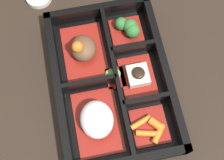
{
  "coord_description": "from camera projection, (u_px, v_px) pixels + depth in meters",
  "views": [
    {
      "loc": [
        -0.21,
        0.04,
        0.6
      ],
      "look_at": [
        0.0,
        0.0,
        0.03
      ],
      "focal_mm": 50.0,
      "sensor_mm": 36.0,
      "label": 1
    }
  ],
  "objects": [
    {
      "name": "bowl_greens",
      "position": [
        128.0,
        29.0,
        0.65
      ],
      "size": [
        0.07,
        0.07,
        0.04
      ],
      "color": "maroon",
      "rests_on": "bento_base"
    },
    {
      "name": "bowl_carrots",
      "position": [
        150.0,
        127.0,
        0.59
      ],
      "size": [
        0.07,
        0.07,
        0.02
      ],
      "color": "maroon",
      "rests_on": "bento_base"
    },
    {
      "name": "bowl_tofu",
      "position": [
        138.0,
        75.0,
        0.62
      ],
      "size": [
        0.09,
        0.07,
        0.03
      ],
      "color": "maroon",
      "rests_on": "bento_base"
    },
    {
      "name": "ground_plane",
      "position": [
        112.0,
        84.0,
        0.63
      ],
      "size": [
        3.0,
        3.0,
        0.0
      ],
      "primitive_type": "plane",
      "color": "black"
    },
    {
      "name": "bowl_pickles",
      "position": [
        115.0,
        77.0,
        0.62
      ],
      "size": [
        0.04,
        0.04,
        0.01
      ],
      "color": "maroon",
      "rests_on": "bento_base"
    },
    {
      "name": "bento_rim",
      "position": [
        113.0,
        80.0,
        0.61
      ],
      "size": [
        0.33,
        0.22,
        0.05
      ],
      "color": "black",
      "rests_on": "ground_plane"
    },
    {
      "name": "bowl_rice",
      "position": [
        97.0,
        120.0,
        0.58
      ],
      "size": [
        0.13,
        0.08,
        0.05
      ],
      "color": "maroon",
      "rests_on": "bento_base"
    },
    {
      "name": "bowl_stew",
      "position": [
        83.0,
        50.0,
        0.63
      ],
      "size": [
        0.13,
        0.08,
        0.06
      ],
      "color": "maroon",
      "rests_on": "bento_base"
    },
    {
      "name": "bento_base",
      "position": [
        112.0,
        83.0,
        0.63
      ],
      "size": [
        0.33,
        0.22,
        0.01
      ],
      "color": "black",
      "rests_on": "ground_plane"
    }
  ]
}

